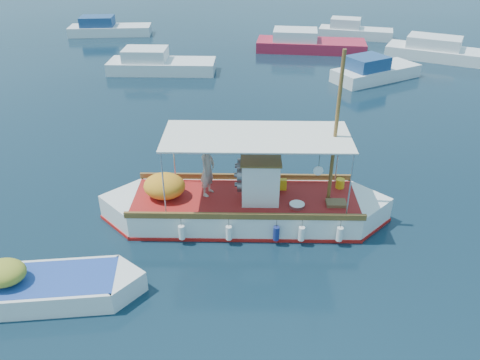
# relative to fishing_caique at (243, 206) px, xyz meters

# --- Properties ---
(ground) EXTENTS (160.00, 160.00, 0.00)m
(ground) POSITION_rel_fishing_caique_xyz_m (0.42, -0.45, -0.55)
(ground) COLOR black
(ground) RESTS_ON ground
(fishing_caique) EXTENTS (10.21, 3.36, 6.25)m
(fishing_caique) POSITION_rel_fishing_caique_xyz_m (0.00, 0.00, 0.00)
(fishing_caique) COLOR white
(fishing_caique) RESTS_ON ground
(dinghy) EXTENTS (5.99, 2.56, 1.49)m
(dinghy) POSITION_rel_fishing_caique_xyz_m (-5.44, -4.45, -0.24)
(dinghy) COLOR white
(dinghy) RESTS_ON ground
(bg_boat_nw) EXTENTS (7.25, 2.87, 1.80)m
(bg_boat_nw) POSITION_rel_fishing_caique_xyz_m (-7.32, 16.86, -0.06)
(bg_boat_nw) COLOR silver
(bg_boat_nw) RESTS_ON ground
(bg_boat_n) EXTENTS (8.39, 3.02, 1.80)m
(bg_boat_n) POSITION_rel_fishing_caique_xyz_m (2.81, 23.53, -0.06)
(bg_boat_n) COLOR #AB1C33
(bg_boat_n) RESTS_ON ground
(bg_boat_ne) EXTENTS (6.05, 5.19, 1.80)m
(bg_boat_ne) POSITION_rel_fishing_caique_xyz_m (6.91, 16.65, -0.06)
(bg_boat_ne) COLOR silver
(bg_boat_ne) RESTS_ON ground
(bg_boat_e) EXTENTS (9.49, 5.75, 1.80)m
(bg_boat_e) POSITION_rel_fishing_caique_xyz_m (12.96, 21.85, -0.06)
(bg_boat_e) COLOR silver
(bg_boat_e) RESTS_ON ground
(bg_boat_far_w) EXTENTS (7.26, 3.46, 1.80)m
(bg_boat_far_w) POSITION_rel_fishing_caique_xyz_m (-14.51, 27.14, -0.06)
(bg_boat_far_w) COLOR silver
(bg_boat_far_w) RESTS_ON ground
(bg_boat_far_n) EXTENTS (6.37, 3.01, 1.80)m
(bg_boat_far_n) POSITION_rel_fishing_caique_xyz_m (6.83, 28.25, -0.06)
(bg_boat_far_n) COLOR silver
(bg_boat_far_n) RESTS_ON ground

